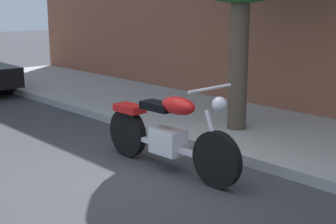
% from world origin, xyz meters
% --- Properties ---
extents(ground_plane, '(60.00, 60.00, 0.00)m').
position_xyz_m(ground_plane, '(0.00, 0.00, 0.00)').
color(ground_plane, '#38383D').
extents(sidewalk, '(19.25, 2.75, 0.14)m').
position_xyz_m(sidewalk, '(0.00, 2.70, 0.07)').
color(sidewalk, '#9C9C9C').
rests_on(sidewalk, ground).
extents(motorcycle, '(2.30, 0.70, 1.17)m').
position_xyz_m(motorcycle, '(-0.03, 0.47, 0.49)').
color(motorcycle, black).
rests_on(motorcycle, ground).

